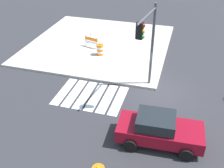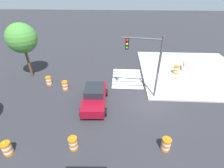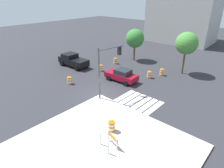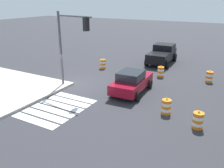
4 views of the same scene
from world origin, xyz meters
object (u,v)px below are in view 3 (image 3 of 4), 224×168
at_px(traffic_barrel_crosswalk_end, 101,68).
at_px(traffic_barrel_on_sidewalk, 112,126).
at_px(street_tree_streetside_near, 135,39).
at_px(traffic_barrel_median_near, 149,75).
at_px(sports_car, 122,75).
at_px(pickup_truck, 72,60).
at_px(traffic_barrel_far_curb, 115,61).
at_px(construction_barricade, 111,140).
at_px(traffic_barrel_median_far, 162,72).
at_px(street_tree_streetside_mid, 187,43).
at_px(traffic_barrel_near_corner, 69,80).
at_px(traffic_light_pole, 108,63).

bearing_deg(traffic_barrel_crosswalk_end, traffic_barrel_on_sidewalk, -41.31).
bearing_deg(street_tree_streetside_near, traffic_barrel_median_near, -38.97).
bearing_deg(sports_car, pickup_truck, -175.67).
relative_size(traffic_barrel_crosswalk_end, traffic_barrel_far_curb, 1.00).
height_order(sports_car, construction_barricade, sports_car).
bearing_deg(street_tree_streetside_near, traffic_barrel_median_far, -23.48).
bearing_deg(street_tree_streetside_mid, traffic_barrel_on_sidewalk, -85.69).
distance_m(traffic_barrel_near_corner, street_tree_streetside_near, 13.68).
height_order(traffic_barrel_on_sidewalk, street_tree_streetside_near, street_tree_streetside_near).
relative_size(traffic_barrel_crosswalk_end, traffic_barrel_median_near, 1.00).
height_order(traffic_barrel_crosswalk_end, traffic_barrel_on_sidewalk, traffic_barrel_on_sidewalk).
distance_m(sports_car, pickup_truck, 9.33).
bearing_deg(pickup_truck, traffic_light_pole, -17.82).
bearing_deg(traffic_barrel_median_near, traffic_barrel_on_sidewalk, -72.03).
xyz_separation_m(construction_barricade, traffic_light_pole, (-5.59, 5.67, 3.19)).
relative_size(traffic_light_pole, street_tree_streetside_mid, 0.95).
bearing_deg(traffic_barrel_far_curb, traffic_barrel_median_far, 4.12).
xyz_separation_m(sports_car, traffic_barrel_on_sidewalk, (5.95, -8.50, -0.21)).
relative_size(sports_car, pickup_truck, 0.84).
distance_m(construction_barricade, street_tree_streetside_mid, 18.23).
bearing_deg(sports_car, construction_barricade, -54.24).
xyz_separation_m(pickup_truck, traffic_barrel_near_corner, (5.01, -4.37, -0.52)).
bearing_deg(traffic_barrel_crosswalk_end, traffic_light_pole, -39.00).
distance_m(traffic_barrel_near_corner, traffic_barrel_crosswalk_end, 5.79).
distance_m(traffic_barrel_crosswalk_end, traffic_barrel_on_sidewalk, 13.95).
bearing_deg(pickup_truck, street_tree_streetside_near, 59.39).
distance_m(traffic_barrel_far_curb, construction_barricade, 18.92).
distance_m(sports_car, construction_barricade, 12.13).
bearing_deg(traffic_barrel_near_corner, street_tree_streetside_near, 88.83).
relative_size(sports_car, traffic_light_pole, 0.80).
xyz_separation_m(traffic_barrel_on_sidewalk, construction_barricade, (1.14, -1.34, 0.12)).
distance_m(traffic_barrel_crosswalk_end, traffic_barrel_median_far, 8.73).
xyz_separation_m(traffic_barrel_median_near, traffic_barrel_median_far, (0.81, 1.95, 0.00)).
bearing_deg(traffic_barrel_crosswalk_end, construction_barricade, -42.24).
relative_size(traffic_barrel_median_far, traffic_barrel_far_curb, 1.00).
bearing_deg(traffic_barrel_far_curb, street_tree_streetside_mid, 18.31).
bearing_deg(traffic_light_pole, pickup_truck, 162.18).
bearing_deg(pickup_truck, traffic_barrel_on_sidewalk, -27.09).
relative_size(pickup_truck, traffic_light_pole, 0.95).
distance_m(traffic_barrel_median_far, construction_barricade, 15.61).
height_order(pickup_truck, traffic_light_pole, traffic_light_pole).
relative_size(pickup_truck, traffic_barrel_near_corner, 5.13).
relative_size(traffic_barrel_median_far, traffic_barrel_on_sidewalk, 1.00).
height_order(traffic_light_pole, street_tree_streetside_near, traffic_light_pole).
bearing_deg(traffic_barrel_median_near, traffic_barrel_crosswalk_end, -159.07).
relative_size(pickup_truck, construction_barricade, 3.75).
bearing_deg(traffic_light_pole, street_tree_streetside_mid, 75.05).
distance_m(traffic_barrel_median_near, traffic_barrel_far_curb, 7.37).
relative_size(traffic_barrel_crosswalk_end, street_tree_streetside_mid, 0.18).
bearing_deg(sports_car, traffic_barrel_crosswalk_end, 171.14).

